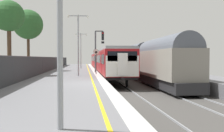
{
  "coord_description": "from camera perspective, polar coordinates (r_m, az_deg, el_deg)",
  "views": [
    {
      "loc": [
        -0.93,
        -17.0,
        1.67
      ],
      "look_at": [
        1.56,
        6.36,
        0.95
      ],
      "focal_mm": 41.62,
      "sensor_mm": 36.0,
      "label": 1
    }
  ],
  "objects": [
    {
      "name": "platform_back_fence",
      "position": [
        17.6,
        -20.96,
        -0.71
      ],
      "size": [
        0.07,
        99.0,
        1.82
      ],
      "color": "#282B2D",
      "rests_on": "ground"
    },
    {
      "name": "speed_limit_sign",
      "position": [
        26.34,
        -3.52,
        1.69
      ],
      "size": [
        0.59,
        0.08,
        2.57
      ],
      "color": "#59595B",
      "rests_on": "ground"
    },
    {
      "name": "ground",
      "position": [
        17.52,
        5.76,
        -5.72
      ],
      "size": [
        17.4,
        110.0,
        1.21
      ],
      "color": "slate"
    },
    {
      "name": "background_tree_centre",
      "position": [
        36.19,
        -17.9,
        8.45
      ],
      "size": [
        3.89,
        3.89,
        8.04
      ],
      "color": "#473323",
      "rests_on": "ground"
    },
    {
      "name": "commuter_train_at_platform",
      "position": [
        40.16,
        -1.77,
        1.18
      ],
      "size": [
        2.83,
        39.54,
        3.81
      ],
      "color": "maroon",
      "rests_on": "ground"
    },
    {
      "name": "platform_lamp_near",
      "position": [
        6.26,
        -11.42,
        13.41
      ],
      "size": [
        2.0,
        0.2,
        4.89
      ],
      "color": "#93999E",
      "rests_on": "ground"
    },
    {
      "name": "freight_train_adjacent_track",
      "position": [
        41.97,
        3.56,
        1.42
      ],
      "size": [
        2.6,
        50.46,
        4.46
      ],
      "color": "#232326",
      "rests_on": "ground"
    },
    {
      "name": "platform_lamp_far",
      "position": [
        42.4,
        -6.86,
        3.99
      ],
      "size": [
        2.0,
        0.2,
        5.66
      ],
      "color": "#93999E",
      "rests_on": "ground"
    },
    {
      "name": "background_tree_left",
      "position": [
        27.22,
        -21.88,
        9.85
      ],
      "size": [
        2.97,
        2.97,
        7.2
      ],
      "color": "#473323",
      "rests_on": "ground"
    },
    {
      "name": "platform_lamp_mid",
      "position": [
        24.3,
        -7.44,
        5.69
      ],
      "size": [
        2.0,
        0.2,
        5.67
      ],
      "color": "#93999E",
      "rests_on": "ground"
    },
    {
      "name": "signal_gantry",
      "position": [
        30.16,
        -3.13,
        4.34
      ],
      "size": [
        1.1,
        0.24,
        4.85
      ],
      "color": "#47474C",
      "rests_on": "ground"
    }
  ]
}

